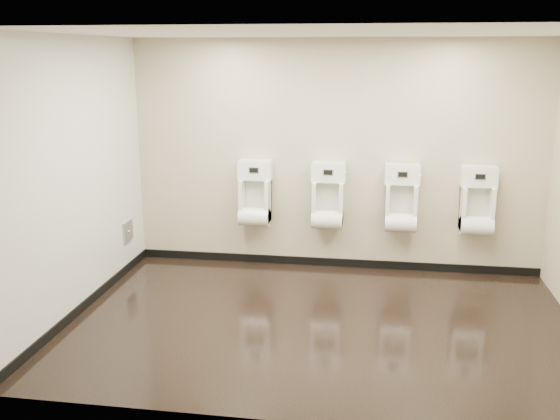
# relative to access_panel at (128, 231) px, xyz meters

# --- Properties ---
(ground) EXTENTS (5.00, 3.50, 0.00)m
(ground) POSITION_rel_access_panel_xyz_m (2.48, -1.20, -0.50)
(ground) COLOR black
(ground) RESTS_ON ground
(ceiling) EXTENTS (5.00, 3.50, 0.00)m
(ceiling) POSITION_rel_access_panel_xyz_m (2.48, -1.20, 2.30)
(ceiling) COLOR white
(back_wall) EXTENTS (5.00, 0.02, 2.80)m
(back_wall) POSITION_rel_access_panel_xyz_m (2.48, 0.55, 0.90)
(back_wall) COLOR #BAAE93
(back_wall) RESTS_ON ground
(front_wall) EXTENTS (5.00, 0.02, 2.80)m
(front_wall) POSITION_rel_access_panel_xyz_m (2.48, -2.95, 0.90)
(front_wall) COLOR #BAAE93
(front_wall) RESTS_ON ground
(left_wall) EXTENTS (0.02, 3.50, 2.80)m
(left_wall) POSITION_rel_access_panel_xyz_m (-0.02, -1.20, 0.90)
(left_wall) COLOR #BAAE93
(left_wall) RESTS_ON ground
(tile_overlay_left) EXTENTS (0.01, 3.50, 2.80)m
(tile_overlay_left) POSITION_rel_access_panel_xyz_m (-0.01, -1.20, 0.90)
(tile_overlay_left) COLOR silver
(tile_overlay_left) RESTS_ON ground
(skirting_back) EXTENTS (5.00, 0.02, 0.10)m
(skirting_back) POSITION_rel_access_panel_xyz_m (2.48, 0.54, -0.45)
(skirting_back) COLOR black
(skirting_back) RESTS_ON ground
(skirting_left) EXTENTS (0.02, 3.50, 0.10)m
(skirting_left) POSITION_rel_access_panel_xyz_m (-0.01, -1.20, -0.45)
(skirting_left) COLOR black
(skirting_left) RESTS_ON ground
(access_panel) EXTENTS (0.04, 0.25, 0.25)m
(access_panel) POSITION_rel_access_panel_xyz_m (0.00, 0.00, 0.00)
(access_panel) COLOR #9E9EA3
(access_panel) RESTS_ON left_wall
(urinal_0) EXTENTS (0.42, 0.32, 0.79)m
(urinal_0) POSITION_rel_access_panel_xyz_m (1.51, 0.41, 0.38)
(urinal_0) COLOR white
(urinal_0) RESTS_ON back_wall
(urinal_1) EXTENTS (0.42, 0.32, 0.79)m
(urinal_1) POSITION_rel_access_panel_xyz_m (2.41, 0.41, 0.38)
(urinal_1) COLOR white
(urinal_1) RESTS_ON back_wall
(urinal_2) EXTENTS (0.42, 0.32, 0.79)m
(urinal_2) POSITION_rel_access_panel_xyz_m (3.29, 0.41, 0.38)
(urinal_2) COLOR white
(urinal_2) RESTS_ON back_wall
(urinal_3) EXTENTS (0.42, 0.32, 0.79)m
(urinal_3) POSITION_rel_access_panel_xyz_m (4.16, 0.41, 0.38)
(urinal_3) COLOR white
(urinal_3) RESTS_ON back_wall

